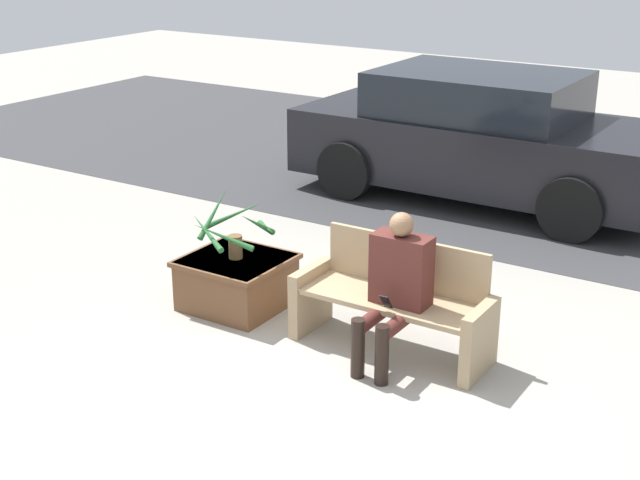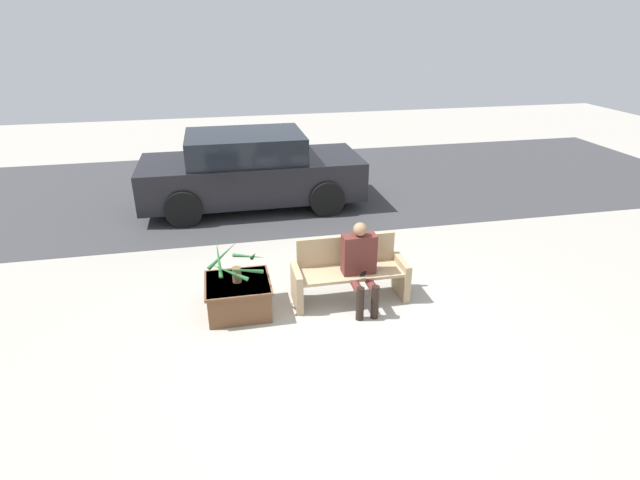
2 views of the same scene
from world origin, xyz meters
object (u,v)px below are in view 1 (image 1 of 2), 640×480
object	(u,v)px
bench	(394,301)
person_seated	(395,283)
potted_plant	(234,230)
planter_box	(237,280)
parked_car	(482,137)

from	to	relation	value
bench	person_seated	distance (m)	0.32
bench	potted_plant	size ratio (longest dim) A/B	2.03
planter_box	potted_plant	size ratio (longest dim) A/B	1.10
bench	planter_box	size ratio (longest dim) A/B	1.84
parked_car	planter_box	bearing A→B (deg)	-97.36
person_seated	planter_box	world-z (taller)	person_seated
person_seated	planter_box	distance (m)	1.66
person_seated	parked_car	bearing A→B (deg)	104.50
bench	person_seated	bearing A→B (deg)	-62.00
bench	potted_plant	distance (m)	1.54
bench	person_seated	xyz separation A→B (m)	(0.10, -0.19, 0.24)
parked_car	person_seated	bearing A→B (deg)	-75.50
bench	parked_car	distance (m)	4.15
potted_plant	parked_car	xyz separation A→B (m)	(0.52, 4.06, 0.04)
planter_box	parked_car	distance (m)	4.11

